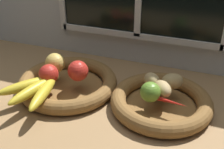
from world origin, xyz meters
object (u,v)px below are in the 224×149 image
apple_red_right (78,71)px  chili_pepper (168,101)px  apple_red_front (49,74)px  potato_oblong (152,81)px  fruit_bowl_left (68,83)px  lime_near (150,92)px  banana_bunch_front (35,89)px  potato_large (162,89)px  fruit_bowl_right (161,102)px  apple_golden_left (55,63)px  potato_back (172,81)px

apple_red_right → chili_pepper: (30.64, -2.91, -2.62)cm
apple_red_front → potato_oblong: (32.39, 8.53, -0.72)cm
fruit_bowl_left → lime_near: 30.74cm
banana_bunch_front → potato_large: size_ratio=2.77×
fruit_bowl_right → potato_large: bearing=0.0°
potato_oblong → potato_large: 5.00cm
fruit_bowl_right → banana_bunch_front: banana_bunch_front is taller
fruit_bowl_right → potato_oblong: (-3.94, 3.07, 5.13)cm
apple_golden_left → lime_near: size_ratio=1.14×
chili_pepper → apple_red_right: bearing=-177.3°
fruit_bowl_right → potato_back: bearing=65.6°
apple_golden_left → potato_large: size_ratio=0.95×
fruit_bowl_right → lime_near: 7.63cm
apple_red_right → chili_pepper: apple_red_right is taller
apple_red_front → lime_near: 33.52cm
potato_oblong → potato_back: (6.13, 1.75, 0.08)cm
potato_back → potato_oblong: bearing=-164.1°
apple_red_right → potato_back: (30.30, 5.81, -0.88)cm
apple_red_right → chili_pepper: size_ratio=0.59×
potato_large → chili_pepper: bearing=-57.0°
potato_oblong → potato_back: bearing=15.9°
lime_near → chili_pepper: lime_near is taller
apple_red_front → banana_bunch_front: (-0.70, -7.16, -1.54)cm
potato_large → banana_bunch_front: bearing=-161.2°
fruit_bowl_right → apple_red_right: apple_red_right is taller
apple_red_right → apple_red_front: size_ratio=1.08×
apple_golden_left → apple_red_right: 10.26cm
fruit_bowl_right → apple_red_right: bearing=-178.0°
apple_golden_left → apple_red_front: (1.69, -7.14, -0.26)cm
lime_near → chili_pepper: 5.80cm
potato_back → fruit_bowl_left: bearing=-172.1°
fruit_bowl_left → potato_large: 33.10cm
apple_golden_left → chili_pepper: apple_golden_left is taller
fruit_bowl_right → potato_back: 7.43cm
potato_oblong → apple_red_right: bearing=-170.5°
apple_red_front → lime_near: apple_red_front is taller
fruit_bowl_left → potato_back: potato_back is taller
apple_red_right → potato_large: 28.15cm
fruit_bowl_right → potato_back: potato_back is taller
potato_oblong → chili_pepper: potato_oblong is taller
apple_golden_left → potato_back: apple_golden_left is taller
apple_red_right → lime_near: apple_red_right is taller
fruit_bowl_left → banana_bunch_front: (-4.30, -12.62, 4.32)cm
fruit_bowl_right → potato_oblong: potato_oblong is taller
fruit_bowl_right → potato_large: size_ratio=4.36×
banana_bunch_front → potato_oblong: size_ratio=3.09×
potato_large → apple_golden_left: bearing=177.5°
apple_red_right → lime_near: 25.49cm
fruit_bowl_left → apple_golden_left: bearing=162.4°
potato_oblong → potato_large: size_ratio=0.90×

